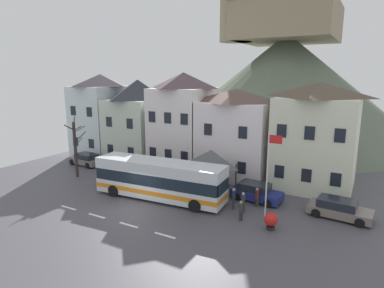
{
  "coord_description": "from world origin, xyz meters",
  "views": [
    {
      "loc": [
        15.46,
        -18.05,
        10.08
      ],
      "look_at": [
        1.94,
        5.87,
        4.24
      ],
      "focal_mm": 30.44,
      "sensor_mm": 36.0,
      "label": 1
    }
  ],
  "objects_px": {
    "townhouse_01": "(139,120)",
    "townhouse_02": "(184,121)",
    "harbour_buoy": "(271,220)",
    "townhouse_04": "(316,136)",
    "bus_shelter": "(211,158)",
    "parked_car_01": "(256,192)",
    "transit_bus": "(159,180)",
    "pedestrian_03": "(257,197)",
    "parked_car_02": "(339,209)",
    "pedestrian_01": "(243,201)",
    "parked_car_00": "(86,159)",
    "flagpole": "(268,171)",
    "townhouse_03": "(235,134)",
    "hilltop_castle": "(284,84)",
    "pedestrian_02": "(234,197)",
    "public_bench": "(217,179)",
    "parked_car_03": "(132,168)",
    "bare_tree_00": "(75,148)",
    "pedestrian_00": "(241,210)",
    "townhouse_00": "(102,115)"
  },
  "relations": [
    {
      "from": "townhouse_04",
      "to": "townhouse_02",
      "type": "bearing_deg",
      "value": -178.94
    },
    {
      "from": "parked_car_02",
      "to": "transit_bus",
      "type": "bearing_deg",
      "value": -161.42
    },
    {
      "from": "pedestrian_02",
      "to": "townhouse_00",
      "type": "bearing_deg",
      "value": 158.7
    },
    {
      "from": "harbour_buoy",
      "to": "bare_tree_00",
      "type": "distance_m",
      "value": 20.48
    },
    {
      "from": "townhouse_03",
      "to": "pedestrian_03",
      "type": "distance_m",
      "value": 8.51
    },
    {
      "from": "hilltop_castle",
      "to": "public_bench",
      "type": "distance_m",
      "value": 27.67
    },
    {
      "from": "parked_car_00",
      "to": "flagpole",
      "type": "xyz_separation_m",
      "value": [
        22.25,
        -4.17,
        3.01
      ]
    },
    {
      "from": "townhouse_01",
      "to": "hilltop_castle",
      "type": "distance_m",
      "value": 25.65
    },
    {
      "from": "parked_car_00",
      "to": "parked_car_03",
      "type": "distance_m",
      "value": 6.79
    },
    {
      "from": "pedestrian_02",
      "to": "harbour_buoy",
      "type": "height_order",
      "value": "pedestrian_02"
    },
    {
      "from": "pedestrian_01",
      "to": "bare_tree_00",
      "type": "distance_m",
      "value": 17.78
    },
    {
      "from": "parked_car_03",
      "to": "pedestrian_02",
      "type": "bearing_deg",
      "value": -8.4
    },
    {
      "from": "bus_shelter",
      "to": "parked_car_01",
      "type": "relative_size",
      "value": 0.92
    },
    {
      "from": "townhouse_03",
      "to": "pedestrian_01",
      "type": "bearing_deg",
      "value": -63.46
    },
    {
      "from": "hilltop_castle",
      "to": "parked_car_02",
      "type": "bearing_deg",
      "value": -68.15
    },
    {
      "from": "parked_car_01",
      "to": "pedestrian_00",
      "type": "relative_size",
      "value": 2.85
    },
    {
      "from": "parked_car_02",
      "to": "pedestrian_00",
      "type": "distance_m",
      "value": 7.16
    },
    {
      "from": "harbour_buoy",
      "to": "townhouse_04",
      "type": "bearing_deg",
      "value": 85.19
    },
    {
      "from": "townhouse_01",
      "to": "pedestrian_03",
      "type": "height_order",
      "value": "townhouse_01"
    },
    {
      "from": "transit_bus",
      "to": "bus_shelter",
      "type": "height_order",
      "value": "bus_shelter"
    },
    {
      "from": "townhouse_03",
      "to": "flagpole",
      "type": "bearing_deg",
      "value": -55.15
    },
    {
      "from": "pedestrian_01",
      "to": "pedestrian_02",
      "type": "xyz_separation_m",
      "value": [
        -0.86,
        0.26,
        0.07
      ]
    },
    {
      "from": "townhouse_03",
      "to": "hilltop_castle",
      "type": "xyz_separation_m",
      "value": [
        -1.31,
        23.56,
        4.3
      ]
    },
    {
      "from": "parked_car_01",
      "to": "flagpole",
      "type": "xyz_separation_m",
      "value": [
        1.91,
        -3.41,
        2.97
      ]
    },
    {
      "from": "bus_shelter",
      "to": "bare_tree_00",
      "type": "xyz_separation_m",
      "value": [
        -13.76,
        -2.5,
        -0.1
      ]
    },
    {
      "from": "parked_car_02",
      "to": "pedestrian_01",
      "type": "xyz_separation_m",
      "value": [
        -6.35,
        -2.52,
        0.18
      ]
    },
    {
      "from": "townhouse_04",
      "to": "parked_car_02",
      "type": "distance_m",
      "value": 7.89
    },
    {
      "from": "public_bench",
      "to": "parked_car_01",
      "type": "bearing_deg",
      "value": -25.85
    },
    {
      "from": "parked_car_01",
      "to": "parked_car_02",
      "type": "distance_m",
      "value": 6.28
    },
    {
      "from": "townhouse_04",
      "to": "pedestrian_00",
      "type": "relative_size",
      "value": 6.43
    },
    {
      "from": "pedestrian_03",
      "to": "harbour_buoy",
      "type": "xyz_separation_m",
      "value": [
        2.05,
        -3.25,
        -0.18
      ]
    },
    {
      "from": "pedestrian_02",
      "to": "pedestrian_01",
      "type": "bearing_deg",
      "value": -16.84
    },
    {
      "from": "townhouse_01",
      "to": "public_bench",
      "type": "distance_m",
      "value": 13.47
    },
    {
      "from": "townhouse_02",
      "to": "townhouse_03",
      "type": "bearing_deg",
      "value": -5.33
    },
    {
      "from": "townhouse_04",
      "to": "public_bench",
      "type": "xyz_separation_m",
      "value": [
        -7.93,
        -3.69,
        -4.27
      ]
    },
    {
      "from": "townhouse_04",
      "to": "hilltop_castle",
      "type": "height_order",
      "value": "hilltop_castle"
    },
    {
      "from": "townhouse_01",
      "to": "townhouse_02",
      "type": "bearing_deg",
      "value": -2.97
    },
    {
      "from": "hilltop_castle",
      "to": "parked_car_01",
      "type": "bearing_deg",
      "value": -79.53
    },
    {
      "from": "townhouse_03",
      "to": "public_bench",
      "type": "height_order",
      "value": "townhouse_03"
    },
    {
      "from": "hilltop_castle",
      "to": "pedestrian_02",
      "type": "xyz_separation_m",
      "value": [
        4.35,
        -31.1,
        -7.79
      ]
    },
    {
      "from": "parked_car_00",
      "to": "bare_tree_00",
      "type": "distance_m",
      "value": 5.01
    },
    {
      "from": "transit_bus",
      "to": "pedestrian_01",
      "type": "bearing_deg",
      "value": 2.52
    },
    {
      "from": "parked_car_03",
      "to": "pedestrian_03",
      "type": "distance_m",
      "value": 14.19
    },
    {
      "from": "hilltop_castle",
      "to": "pedestrian_01",
      "type": "relative_size",
      "value": 26.1
    },
    {
      "from": "transit_bus",
      "to": "pedestrian_03",
      "type": "relative_size",
      "value": 7.41
    },
    {
      "from": "parked_car_02",
      "to": "bare_tree_00",
      "type": "distance_m",
      "value": 24.25
    },
    {
      "from": "townhouse_00",
      "to": "flagpole",
      "type": "relative_size",
      "value": 1.63
    },
    {
      "from": "transit_bus",
      "to": "pedestrian_02",
      "type": "distance_m",
      "value": 6.26
    },
    {
      "from": "bare_tree_00",
      "to": "townhouse_02",
      "type": "bearing_deg",
      "value": 48.42
    },
    {
      "from": "parked_car_02",
      "to": "bare_tree_00",
      "type": "xyz_separation_m",
      "value": [
        -24.0,
        -2.56,
        2.34
      ]
    }
  ]
}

